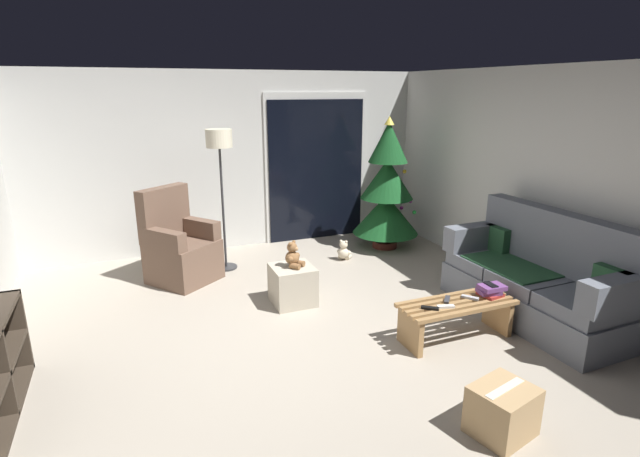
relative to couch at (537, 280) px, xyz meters
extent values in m
plane|color=#9E9384|center=(-2.32, 0.41, -0.40)|extent=(7.00, 7.00, 0.00)
cube|color=silver|center=(-2.32, 3.47, 0.85)|extent=(5.72, 0.12, 2.50)
cube|color=silver|center=(0.54, 0.41, 0.85)|extent=(0.12, 6.00, 2.50)
cube|color=silver|center=(-1.06, 3.39, 0.70)|extent=(1.60, 0.02, 2.20)
cube|color=black|center=(-1.06, 3.38, 0.65)|extent=(1.50, 0.02, 2.10)
cube|color=slate|center=(-0.07, 0.00, -0.23)|extent=(0.81, 1.92, 0.34)
cube|color=slate|center=(-0.07, -0.62, 0.01)|extent=(0.69, 0.62, 0.14)
cube|color=slate|center=(-0.09, 0.00, 0.01)|extent=(0.69, 0.62, 0.14)
cube|color=slate|center=(-0.10, 0.62, 0.01)|extent=(0.69, 0.62, 0.14)
cube|color=slate|center=(0.23, 0.00, 0.38)|extent=(0.25, 1.90, 0.60)
cube|color=slate|center=(-0.05, -0.87, 0.22)|extent=(0.76, 0.22, 0.28)
cube|color=slate|center=(-0.09, 0.87, 0.22)|extent=(0.76, 0.22, 0.28)
cube|color=#234C2D|center=(-0.11, 0.25, 0.09)|extent=(0.62, 0.91, 0.02)
cube|color=#234C2D|center=(0.11, -0.70, 0.22)|extent=(0.13, 0.32, 0.28)
cube|color=#234C2D|center=(0.08, 0.70, 0.22)|extent=(0.13, 0.32, 0.28)
cube|color=#9E7547|center=(-1.03, -0.25, -0.05)|extent=(1.10, 0.05, 0.04)
cube|color=#9E7547|center=(-1.03, -0.17, -0.05)|extent=(1.10, 0.05, 0.04)
cube|color=#9E7547|center=(-1.03, -0.08, -0.05)|extent=(1.10, 0.05, 0.04)
cube|color=#9E7547|center=(-1.03, 0.01, -0.05)|extent=(1.10, 0.05, 0.04)
cube|color=#9E7547|center=(-1.03, 0.10, -0.05)|extent=(1.10, 0.05, 0.04)
cube|color=#9E7547|center=(-1.52, -0.08, -0.23)|extent=(0.05, 0.36, 0.34)
cube|color=#9E7547|center=(-0.54, -0.08, -0.23)|extent=(0.05, 0.36, 0.34)
cube|color=#ADADB2|center=(-0.88, -0.06, -0.02)|extent=(0.13, 0.15, 0.02)
cube|color=silver|center=(-1.21, -0.14, -0.02)|extent=(0.16, 0.09, 0.02)
cube|color=black|center=(-1.36, -0.11, -0.02)|extent=(0.15, 0.13, 0.02)
cube|color=#333338|center=(-1.11, -0.02, -0.02)|extent=(0.14, 0.15, 0.02)
cube|color=#A32D28|center=(-0.66, -0.08, -0.01)|extent=(0.21, 0.22, 0.03)
cube|color=#6B3D7A|center=(-0.68, -0.08, 0.02)|extent=(0.23, 0.19, 0.04)
cube|color=#6B3D7A|center=(-0.65, -0.09, 0.06)|extent=(0.24, 0.17, 0.04)
cube|color=black|center=(-0.67, -0.08, 0.09)|extent=(0.07, 0.15, 0.01)
cylinder|color=#4C1E19|center=(-0.31, 2.55, -0.35)|extent=(0.36, 0.36, 0.10)
cylinder|color=brown|center=(-0.31, 2.55, -0.24)|extent=(0.08, 0.08, 0.12)
cone|color=#14471E|center=(-0.31, 2.55, 0.10)|extent=(0.95, 0.95, 0.57)
cone|color=#14471E|center=(-0.31, 2.55, 0.62)|extent=(0.75, 0.75, 0.57)
cone|color=#14471E|center=(-0.31, 2.55, 1.14)|extent=(0.56, 0.56, 0.57)
sphere|color=#B233A5|center=(-0.09, 2.65, 0.81)|extent=(0.06, 0.06, 0.06)
sphere|color=#1E8C33|center=(0.01, 2.30, 0.16)|extent=(0.06, 0.06, 0.06)
sphere|color=gold|center=(-0.05, 2.52, 0.71)|extent=(0.06, 0.06, 0.06)
sphere|color=white|center=(-0.12, 2.78, 0.58)|extent=(0.06, 0.06, 0.06)
sphere|color=white|center=(-0.18, 2.65, 1.11)|extent=(0.06, 0.06, 0.06)
sphere|color=white|center=(-0.24, 2.95, 0.18)|extent=(0.06, 0.06, 0.06)
sphere|color=white|center=(-0.23, 2.80, 0.74)|extent=(0.06, 0.06, 0.06)
sphere|color=white|center=(-0.35, 2.77, 0.87)|extent=(0.06, 0.06, 0.06)
sphere|color=#B233A5|center=(0.07, 2.51, 0.27)|extent=(0.06, 0.06, 0.06)
sphere|color=#B233A5|center=(0.07, 2.74, 0.12)|extent=(0.06, 0.06, 0.06)
sphere|color=blue|center=(-0.05, 2.75, 0.48)|extent=(0.06, 0.06, 0.06)
cone|color=#EAD14C|center=(-0.31, 2.55, 1.43)|extent=(0.14, 0.14, 0.12)
cube|color=brown|center=(-3.20, 2.32, -0.24)|extent=(0.95, 0.95, 0.31)
cube|color=brown|center=(-3.20, 2.32, 0.00)|extent=(0.95, 0.95, 0.18)
cube|color=brown|center=(-3.36, 2.54, 0.41)|extent=(0.64, 0.54, 0.64)
cube|color=brown|center=(-2.97, 2.48, 0.20)|extent=(0.46, 0.55, 0.22)
cube|color=brown|center=(-3.41, 2.14, 0.20)|extent=(0.46, 0.55, 0.22)
cylinder|color=#2D2D30|center=(-2.65, 2.56, -0.39)|extent=(0.28, 0.28, 0.02)
cylinder|color=#2D2D30|center=(-2.65, 2.56, 0.40)|extent=(0.03, 0.03, 1.55)
cylinder|color=beige|center=(-2.65, 2.56, 1.27)|extent=(0.32, 0.32, 0.22)
cube|color=#B2A893|center=(-2.19, 1.23, -0.19)|extent=(0.44, 0.44, 0.42)
cylinder|color=brown|center=(-2.11, 1.22, 0.05)|extent=(0.12, 0.12, 0.06)
cylinder|color=brown|center=(-2.18, 1.15, 0.05)|extent=(0.12, 0.12, 0.06)
sphere|color=brown|center=(-2.19, 1.23, 0.12)|extent=(0.15, 0.15, 0.15)
sphere|color=brown|center=(-2.19, 1.23, 0.24)|extent=(0.11, 0.11, 0.11)
sphere|color=#A37A51|center=(-2.15, 1.19, 0.23)|extent=(0.04, 0.04, 0.04)
sphere|color=brown|center=(-2.16, 1.25, 0.29)|extent=(0.04, 0.04, 0.04)
sphere|color=brown|center=(-2.22, 1.20, 0.29)|extent=(0.04, 0.04, 0.04)
sphere|color=brown|center=(-2.12, 1.26, 0.13)|extent=(0.06, 0.06, 0.06)
sphere|color=brown|center=(-2.23, 1.17, 0.13)|extent=(0.06, 0.06, 0.06)
cylinder|color=beige|center=(-1.10, 2.34, -0.37)|extent=(0.12, 0.12, 0.06)
cylinder|color=beige|center=(-1.03, 2.27, -0.37)|extent=(0.12, 0.12, 0.06)
sphere|color=beige|center=(-1.11, 2.27, -0.30)|extent=(0.15, 0.15, 0.15)
sphere|color=beige|center=(-1.11, 2.27, -0.18)|extent=(0.11, 0.11, 0.11)
sphere|color=#F4E5C1|center=(-1.07, 2.30, -0.19)|extent=(0.04, 0.04, 0.04)
sphere|color=beige|center=(-1.13, 2.29, -0.13)|extent=(0.04, 0.04, 0.04)
sphere|color=beige|center=(-1.08, 2.24, -0.13)|extent=(0.04, 0.04, 0.04)
sphere|color=beige|center=(-1.14, 2.33, -0.29)|extent=(0.06, 0.06, 0.06)
sphere|color=beige|center=(-1.04, 2.23, -0.29)|extent=(0.06, 0.06, 0.06)
cube|color=tan|center=(-1.55, -1.26, -0.23)|extent=(0.47, 0.43, 0.35)
cube|color=beige|center=(-1.55, -1.26, -0.05)|extent=(0.36, 0.15, 0.00)
camera|label=1|loc=(-3.72, -3.38, 1.86)|focal=27.16mm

